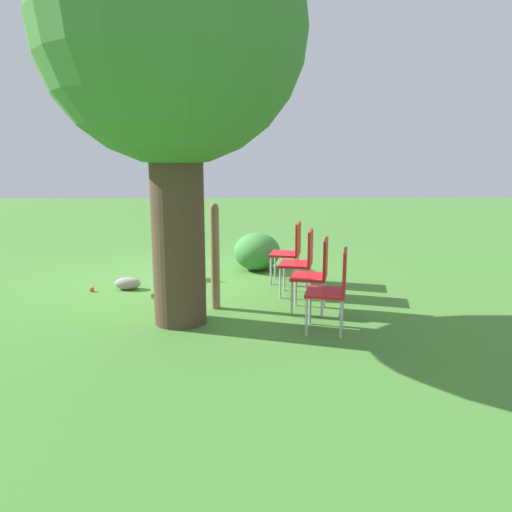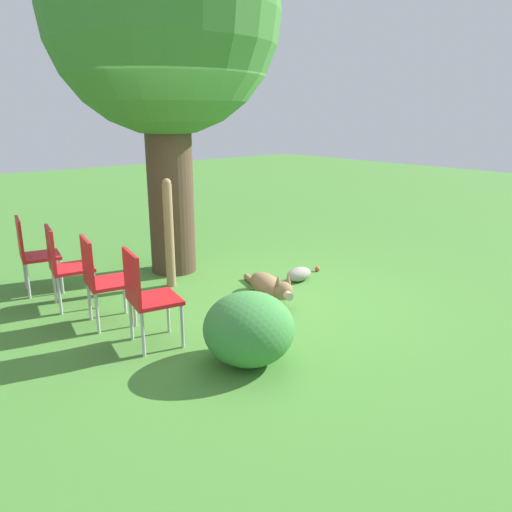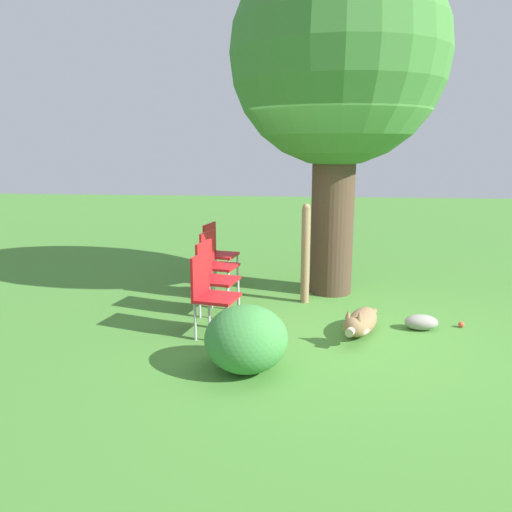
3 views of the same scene
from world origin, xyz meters
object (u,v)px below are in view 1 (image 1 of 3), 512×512
object	(u,v)px
red_chair_0	(291,249)
red_chair_2	(316,270)
tennis_ball	(92,289)
fence_post	(215,256)
red_chair_1	(302,258)
red_chair_3	(334,285)
dog	(179,276)
oak_tree	(172,34)

from	to	relation	value
red_chair_0	red_chair_2	distance (m)	1.44
tennis_ball	red_chair_2	bearing A→B (deg)	163.23
fence_post	red_chair_2	bearing A→B (deg)	173.56
red_chair_0	red_chair_1	bearing A→B (deg)	109.99
red_chair_3	tennis_ball	size ratio (longest dim) A/B	13.30
red_chair_1	red_chair_3	distance (m)	1.44
red_chair_1	red_chair_3	bearing A→B (deg)	109.99
red_chair_0	dog	bearing A→B (deg)	17.50
red_chair_1	tennis_ball	distance (m)	2.98
dog	red_chair_3	size ratio (longest dim) A/B	1.37
red_chair_1	red_chair_3	size ratio (longest dim) A/B	1.00
red_chair_0	fence_post	bearing A→B (deg)	63.09
red_chair_0	red_chair_2	xyz separation A→B (m)	(-0.20, 1.42, 0.00)
oak_tree	red_chair_1	distance (m)	3.19
red_chair_3	tennis_ball	xyz separation A→B (m)	(3.14, -1.63, -0.48)
red_chair_1	tennis_ball	size ratio (longest dim) A/B	13.30
oak_tree	red_chair_1	world-z (taller)	oak_tree
red_chair_2	red_chair_3	world-z (taller)	same
oak_tree	red_chair_0	distance (m)	3.45
red_chair_2	fence_post	bearing A→B (deg)	5.42
dog	fence_post	xyz separation A→B (m)	(-0.62, 1.12, 0.53)
oak_tree	red_chair_3	xyz separation A→B (m)	(-1.70, 0.33, -2.60)
fence_post	red_chair_3	xyz separation A→B (m)	(-1.33, 0.85, -0.15)
fence_post	red_chair_0	bearing A→B (deg)	-128.77
fence_post	red_chair_2	xyz separation A→B (m)	(-1.23, 0.14, -0.15)
red_chair_1	red_chair_2	xyz separation A→B (m)	(-0.10, 0.71, 0.00)
dog	tennis_ball	bearing A→B (deg)	124.97
fence_post	red_chair_3	distance (m)	1.59
red_chair_3	tennis_ball	bearing A→B (deg)	-15.54
red_chair_1	red_chair_2	distance (m)	0.72
oak_tree	red_chair_3	world-z (taller)	oak_tree
red_chair_0	red_chair_3	distance (m)	2.15
red_chair_0	red_chair_1	size ratio (longest dim) A/B	1.00
red_chair_0	red_chair_1	world-z (taller)	same
fence_post	tennis_ball	xyz separation A→B (m)	(1.80, -0.78, -0.63)
oak_tree	dog	size ratio (longest dim) A/B	3.71
red_chair_0	red_chair_2	world-z (taller)	same
dog	red_chair_3	bearing A→B (deg)	-116.44
dog	red_chair_2	world-z (taller)	red_chair_2
dog	red_chair_0	xyz separation A→B (m)	(-1.65, -0.16, 0.38)
fence_post	tennis_ball	world-z (taller)	fence_post
oak_tree	red_chair_3	size ratio (longest dim) A/B	5.08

